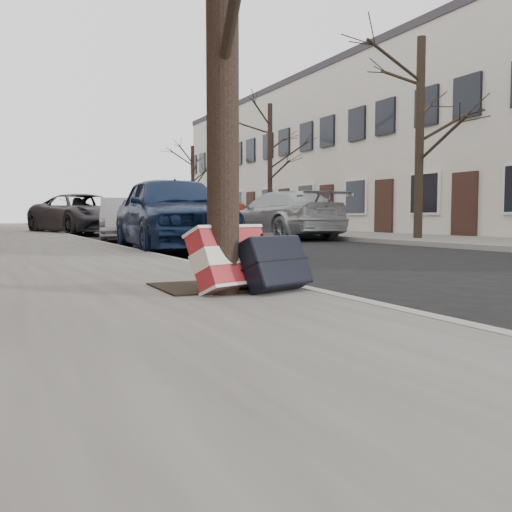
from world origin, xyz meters
name	(u,v)px	position (x,y,z in m)	size (l,w,h in m)	color
ground	(490,306)	(0.00, 0.00, 0.00)	(120.00, 120.00, 0.00)	black
far_sidewalk	(325,234)	(7.80, 15.00, 0.06)	(4.00, 70.00, 0.12)	gray
house_far	(420,149)	(13.15, 16.00, 3.60)	(6.70, 40.00, 7.20)	beige
dirt_patch	(208,287)	(-2.00, 1.20, 0.13)	(0.85, 0.85, 0.01)	black
suitcase_red	(232,259)	(-1.93, 0.84, 0.39)	(0.69, 0.19, 0.50)	maroon
suitcase_navy	(276,263)	(-1.60, 0.71, 0.36)	(0.60, 0.19, 0.43)	black
car_near_front	(173,213)	(-0.26, 7.97, 0.80)	(1.88, 4.68, 1.59)	#132448
car_near_mid	(125,220)	(-0.16, 12.95, 0.63)	(1.33, 3.81, 1.26)	#A2A4AA
car_near_back	(84,214)	(-0.32, 19.64, 0.80)	(2.66, 5.78, 1.61)	#333337
car_far_front	(281,215)	(4.85, 12.96, 0.75)	(2.10, 5.17, 1.50)	#A1A5A8
car_far_back	(223,218)	(4.56, 17.28, 0.67)	(1.59, 3.96, 1.35)	maroon
tree_far_a	(420,138)	(7.20, 9.17, 2.88)	(0.24, 0.24, 5.51)	black
tree_far_b	(270,168)	(7.20, 18.46, 2.79)	(0.21, 0.21, 5.34)	black
tree_far_c	(193,186)	(7.20, 28.56, 2.47)	(0.21, 0.21, 4.70)	black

